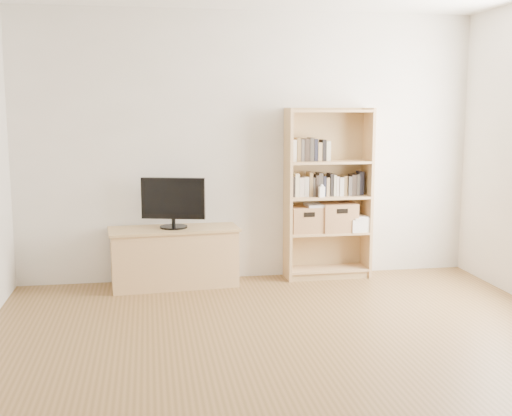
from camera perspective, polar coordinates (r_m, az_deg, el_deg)
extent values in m
cube|color=brown|center=(4.19, 5.00, -14.81)|extent=(4.50, 5.00, 0.01)
cube|color=beige|center=(6.30, -0.58, 5.43)|extent=(4.50, 0.02, 2.60)
cube|color=tan|center=(6.16, -7.27, -4.44)|extent=(1.20, 0.53, 0.54)
cube|color=tan|center=(6.36, 6.43, 1.25)|extent=(0.84, 0.31, 1.68)
cube|color=black|center=(6.06, -7.37, 0.43)|extent=(0.59, 0.20, 0.47)
cube|color=black|center=(6.37, 6.40, 2.08)|extent=(0.82, 0.18, 0.22)
cube|color=black|center=(6.29, 4.81, 5.10)|extent=(0.38, 0.14, 0.20)
cube|color=white|center=(6.24, 5.86, 1.42)|extent=(0.06, 0.04, 0.10)
cube|color=#A16D48|center=(6.33, 4.46, -1.00)|extent=(0.31, 0.26, 0.25)
cube|color=#A16D48|center=(6.42, 7.29, -0.79)|extent=(0.35, 0.29, 0.28)
cube|color=silver|center=(6.35, 5.89, 0.28)|extent=(0.33, 0.24, 0.03)
cube|color=beige|center=(6.49, 8.85, -1.40)|extent=(0.23, 0.31, 0.13)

